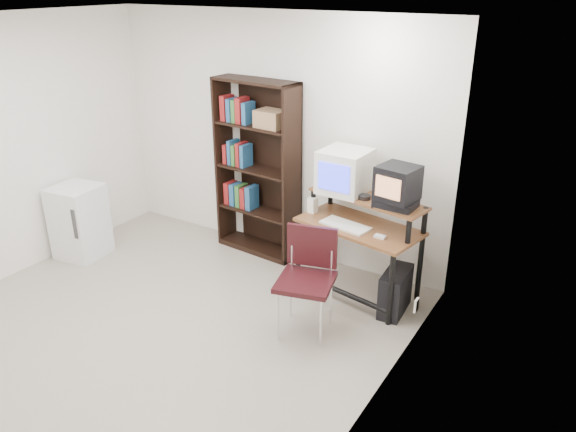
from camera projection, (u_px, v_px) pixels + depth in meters
The scene contains 18 objects.
floor at pixel (154, 331), 4.98m from camera, with size 4.00×4.00×0.01m, color #A79C8A.
ceiling at pixel (119, 22), 3.95m from camera, with size 4.00×4.00×0.01m, color white.
back_wall at pixel (274, 137), 6.03m from camera, with size 4.00×0.01×2.60m, color white.
right_wall at pixel (370, 254), 3.50m from camera, with size 0.01×4.00×2.60m, color white.
computer_desk at pixel (360, 229), 5.32m from camera, with size 1.24×0.78×0.98m.
crt_monitor at pixel (345, 171), 5.36m from camera, with size 0.45×0.46×0.41m.
vcr at pixel (396, 204), 5.05m from camera, with size 0.36×0.26×0.08m, color black.
crt_tv at pixel (398, 183), 4.98m from camera, with size 0.38×0.37×0.31m.
cd_spindle at pixel (364, 198), 5.23m from camera, with size 0.12×0.12×0.05m, color #26262B.
keyboard at pixel (345, 226), 5.26m from camera, with size 0.47×0.21×0.04m, color white.
mousepad at pixel (379, 239), 5.04m from camera, with size 0.22×0.18×0.01m, color black.
mouse at pixel (380, 237), 5.03m from camera, with size 0.10×0.06×0.03m, color white.
desk_speaker at pixel (313, 206), 5.55m from camera, with size 0.08×0.07×0.17m, color white.
pc_tower at pixel (395, 291), 5.19m from camera, with size 0.20×0.45×0.42m, color black.
school_chair at pixel (308, 270), 4.81m from camera, with size 0.57×0.57×0.93m.
bookshelf at pixel (258, 167), 6.10m from camera, with size 0.99×0.40×1.93m.
mini_fridge at pixel (79, 221), 6.18m from camera, with size 0.53×0.53×0.81m.
wall_outlet at pixel (416, 305), 4.81m from camera, with size 0.02×0.08×0.12m, color beige.
Camera 1 is at (3.19, -2.94, 2.90)m, focal length 35.00 mm.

